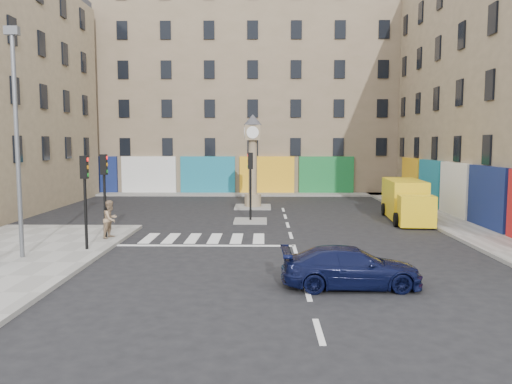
{
  "coord_description": "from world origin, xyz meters",
  "views": [
    {
      "loc": [
        -1.29,
        -19.16,
        4.36
      ],
      "look_at": [
        -1.65,
        4.59,
        2.0
      ],
      "focal_mm": 35.0,
      "sensor_mm": 36.0,
      "label": 1
    }
  ],
  "objects_px": {
    "pedestrian_tan": "(111,219)",
    "clock_pillar": "(253,155)",
    "traffic_light_island": "(250,175)",
    "yellow_van": "(406,201)",
    "lamp_post": "(17,130)",
    "navy_sedan": "(351,267)",
    "traffic_light_left_far": "(104,182)",
    "traffic_light_left_near": "(85,187)"
  },
  "relations": [
    {
      "from": "lamp_post",
      "to": "navy_sedan",
      "type": "relative_size",
      "value": 1.97
    },
    {
      "from": "navy_sedan",
      "to": "clock_pillar",
      "type": "bearing_deg",
      "value": 9.0
    },
    {
      "from": "clock_pillar",
      "to": "navy_sedan",
      "type": "relative_size",
      "value": 1.45
    },
    {
      "from": "clock_pillar",
      "to": "yellow_van",
      "type": "bearing_deg",
      "value": -30.6
    },
    {
      "from": "traffic_light_left_far",
      "to": "navy_sedan",
      "type": "bearing_deg",
      "value": -35.88
    },
    {
      "from": "traffic_light_left_near",
      "to": "traffic_light_left_far",
      "type": "xyz_separation_m",
      "value": [
        0.0,
        2.4,
        0.0
      ]
    },
    {
      "from": "yellow_van",
      "to": "navy_sedan",
      "type": "bearing_deg",
      "value": -107.38
    },
    {
      "from": "lamp_post",
      "to": "yellow_van",
      "type": "height_order",
      "value": "lamp_post"
    },
    {
      "from": "lamp_post",
      "to": "pedestrian_tan",
      "type": "bearing_deg",
      "value": 60.7
    },
    {
      "from": "traffic_light_island",
      "to": "traffic_light_left_near",
      "type": "bearing_deg",
      "value": -128.93
    },
    {
      "from": "traffic_light_island",
      "to": "clock_pillar",
      "type": "xyz_separation_m",
      "value": [
        0.0,
        6.0,
        0.96
      ]
    },
    {
      "from": "traffic_light_island",
      "to": "clock_pillar",
      "type": "bearing_deg",
      "value": 90.0
    },
    {
      "from": "traffic_light_island",
      "to": "yellow_van",
      "type": "distance_m",
      "value": 8.91
    },
    {
      "from": "traffic_light_left_near",
      "to": "yellow_van",
      "type": "relative_size",
      "value": 0.59
    },
    {
      "from": "traffic_light_left_near",
      "to": "clock_pillar",
      "type": "relative_size",
      "value": 0.61
    },
    {
      "from": "navy_sedan",
      "to": "pedestrian_tan",
      "type": "bearing_deg",
      "value": 52.13
    },
    {
      "from": "traffic_light_left_far",
      "to": "navy_sedan",
      "type": "xyz_separation_m",
      "value": [
        9.66,
        -6.99,
        -2.01
      ]
    },
    {
      "from": "traffic_light_left_near",
      "to": "lamp_post",
      "type": "distance_m",
      "value": 3.21
    },
    {
      "from": "traffic_light_left_near",
      "to": "pedestrian_tan",
      "type": "height_order",
      "value": "traffic_light_left_near"
    },
    {
      "from": "clock_pillar",
      "to": "traffic_light_left_far",
      "type": "bearing_deg",
      "value": -118.94
    },
    {
      "from": "traffic_light_left_near",
      "to": "clock_pillar",
      "type": "height_order",
      "value": "clock_pillar"
    },
    {
      "from": "yellow_van",
      "to": "pedestrian_tan",
      "type": "height_order",
      "value": "yellow_van"
    },
    {
      "from": "traffic_light_left_near",
      "to": "pedestrian_tan",
      "type": "xyz_separation_m",
      "value": [
        0.23,
        2.39,
        -1.64
      ]
    },
    {
      "from": "traffic_light_left_far",
      "to": "navy_sedan",
      "type": "relative_size",
      "value": 0.88
    },
    {
      "from": "lamp_post",
      "to": "pedestrian_tan",
      "type": "xyz_separation_m",
      "value": [
        2.13,
        3.79,
        -3.81
      ]
    },
    {
      "from": "traffic_light_island",
      "to": "navy_sedan",
      "type": "xyz_separation_m",
      "value": [
        3.36,
        -12.39,
        -1.98
      ]
    },
    {
      "from": "traffic_light_island",
      "to": "clock_pillar",
      "type": "distance_m",
      "value": 6.07
    },
    {
      "from": "clock_pillar",
      "to": "yellow_van",
      "type": "distance_m",
      "value": 10.45
    },
    {
      "from": "lamp_post",
      "to": "pedestrian_tan",
      "type": "distance_m",
      "value": 5.78
    },
    {
      "from": "traffic_light_left_near",
      "to": "traffic_light_left_far",
      "type": "relative_size",
      "value": 1.0
    },
    {
      "from": "pedestrian_tan",
      "to": "clock_pillar",
      "type": "bearing_deg",
      "value": -9.3
    },
    {
      "from": "traffic_light_island",
      "to": "pedestrian_tan",
      "type": "bearing_deg",
      "value": -138.32
    },
    {
      "from": "clock_pillar",
      "to": "traffic_light_island",
      "type": "bearing_deg",
      "value": -90.0
    },
    {
      "from": "navy_sedan",
      "to": "yellow_van",
      "type": "height_order",
      "value": "yellow_van"
    },
    {
      "from": "pedestrian_tan",
      "to": "traffic_light_left_far",
      "type": "bearing_deg",
      "value": 107.38
    },
    {
      "from": "traffic_light_left_near",
      "to": "navy_sedan",
      "type": "bearing_deg",
      "value": -25.4
    },
    {
      "from": "traffic_light_left_near",
      "to": "traffic_light_island",
      "type": "relative_size",
      "value": 1.0
    },
    {
      "from": "pedestrian_tan",
      "to": "yellow_van",
      "type": "bearing_deg",
      "value": -48.47
    },
    {
      "from": "traffic_light_left_far",
      "to": "pedestrian_tan",
      "type": "distance_m",
      "value": 1.65
    },
    {
      "from": "traffic_light_island",
      "to": "yellow_van",
      "type": "bearing_deg",
      "value": 5.37
    },
    {
      "from": "clock_pillar",
      "to": "yellow_van",
      "type": "relative_size",
      "value": 0.97
    },
    {
      "from": "traffic_light_left_far",
      "to": "clock_pillar",
      "type": "distance_m",
      "value": 13.05
    }
  ]
}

